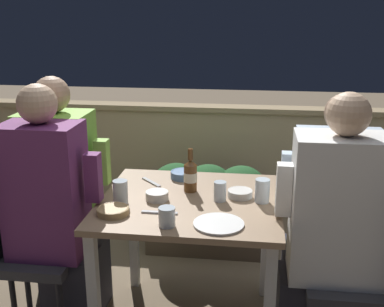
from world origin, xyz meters
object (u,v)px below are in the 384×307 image
at_px(chair_left_near, 18,232).
at_px(person_white_polo, 330,236).
at_px(chair_left_far, 33,212).
at_px(person_green_blouse, 66,197).
at_px(chair_right_far, 367,229).
at_px(person_blue_shirt, 328,215).
at_px(person_purple_stripe, 53,215).
at_px(beer_bottle, 190,175).
at_px(chair_right_near, 373,258).

bearing_deg(chair_left_near, person_white_polo, -1.56).
relative_size(chair_left_far, person_green_blouse, 0.72).
bearing_deg(chair_right_far, person_green_blouse, -179.28).
distance_m(chair_left_far, person_white_polo, 1.60).
xyz_separation_m(chair_left_far, person_blue_shirt, (1.61, 0.02, 0.07)).
bearing_deg(chair_left_far, person_purple_stripe, -46.08).
xyz_separation_m(chair_left_near, person_purple_stripe, (0.20, 0.00, 0.10)).
bearing_deg(person_blue_shirt, person_green_blouse, -179.17).
bearing_deg(beer_bottle, chair_left_far, 179.37).
relative_size(chair_left_far, person_blue_shirt, 0.75).
relative_size(person_white_polo, beer_bottle, 5.79).
distance_m(person_purple_stripe, person_white_polo, 1.34).
bearing_deg(beer_bottle, person_purple_stripe, -160.78).
bearing_deg(beer_bottle, chair_right_far, 1.88).
xyz_separation_m(chair_right_near, chair_right_far, (0.04, 0.30, 0.00)).
height_order(chair_left_near, person_green_blouse, person_green_blouse).
relative_size(person_green_blouse, beer_bottle, 5.81).
height_order(chair_left_far, person_white_polo, person_white_polo).
xyz_separation_m(chair_left_near, person_blue_shirt, (1.57, 0.26, 0.07)).
relative_size(person_white_polo, chair_right_far, 1.39).
relative_size(person_purple_stripe, beer_bottle, 5.80).
height_order(chair_left_near, beer_bottle, beer_bottle).
distance_m(person_purple_stripe, beer_bottle, 0.72).
relative_size(chair_left_far, beer_bottle, 4.18).
distance_m(person_purple_stripe, chair_right_near, 1.54).
bearing_deg(chair_right_far, person_blue_shirt, -180.00).
xyz_separation_m(person_green_blouse, person_white_polo, (1.37, -0.28, -0.01)).
bearing_deg(chair_left_near, person_green_blouse, 55.05).
relative_size(chair_left_near, person_green_blouse, 0.72).
height_order(chair_right_near, chair_right_far, same).
bearing_deg(person_purple_stripe, chair_right_far, 9.37).
bearing_deg(person_white_polo, chair_right_far, 52.04).
relative_size(chair_left_far, chair_right_near, 1.00).
relative_size(chair_left_near, beer_bottle, 4.18).
distance_m(chair_left_near, person_white_polo, 1.54).
height_order(person_green_blouse, person_white_polo, person_green_blouse).
bearing_deg(person_purple_stripe, chair_left_near, -180.00).
relative_size(person_white_polo, person_blue_shirt, 1.05).
relative_size(chair_left_near, chair_right_far, 1.00).
xyz_separation_m(chair_left_near, chair_right_far, (1.78, 0.26, 0.00)).
xyz_separation_m(chair_right_near, beer_bottle, (-0.88, 0.27, 0.27)).
relative_size(chair_left_far, chair_right_far, 1.00).
xyz_separation_m(person_green_blouse, beer_bottle, (0.69, -0.01, 0.16)).
height_order(chair_left_near, chair_right_near, same).
height_order(chair_right_far, person_blue_shirt, person_blue_shirt).
height_order(chair_left_near, chair_right_far, same).
bearing_deg(person_green_blouse, chair_right_near, -10.17).
height_order(person_purple_stripe, person_blue_shirt, person_purple_stripe).
bearing_deg(chair_right_near, person_green_blouse, 169.83).
height_order(chair_right_near, person_blue_shirt, person_blue_shirt).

